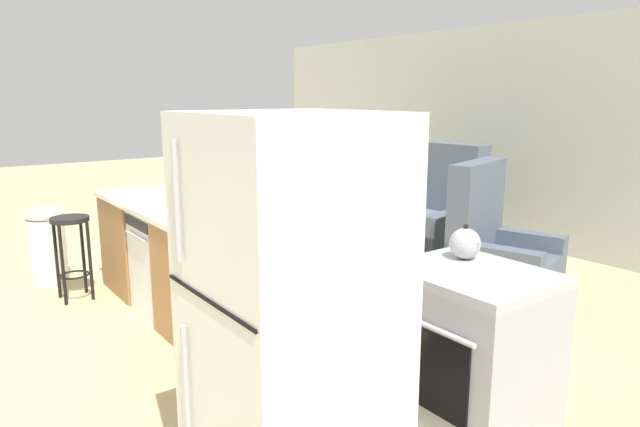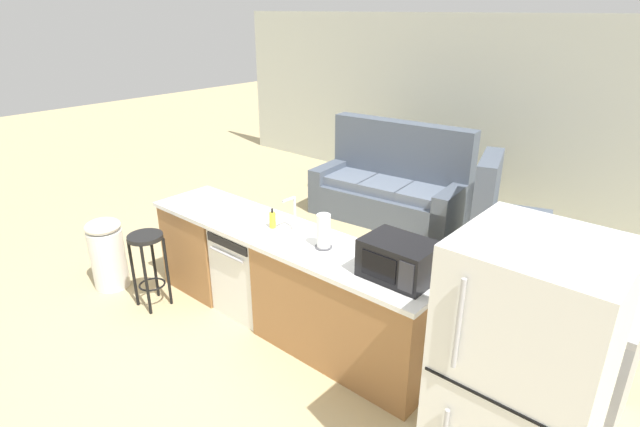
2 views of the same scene
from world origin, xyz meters
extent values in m
plane|color=tan|center=(0.00, 0.00, 0.00)|extent=(24.00, 24.00, 0.00)
cube|color=beige|center=(0.30, 4.20, 1.30)|extent=(10.00, 0.06, 2.60)
cube|color=#9E6B3D|center=(-0.93, 0.00, 0.43)|extent=(0.75, 0.62, 0.86)
cube|color=#9E6B3D|center=(0.83, 0.00, 0.43)|extent=(1.55, 0.62, 0.86)
cube|color=white|center=(0.15, 0.00, 0.88)|extent=(2.94, 0.66, 0.04)
cube|color=#3F2A18|center=(0.15, 0.00, 0.04)|extent=(2.86, 0.56, 0.08)
cube|color=white|center=(-0.25, 0.00, 0.42)|extent=(0.58, 0.58, 0.84)
cube|color=black|center=(-0.25, -0.30, 0.78)|extent=(0.52, 0.01, 0.08)
cylinder|color=#B2B2B7|center=(-0.25, -0.31, 0.68)|extent=(0.44, 0.02, 0.02)
cube|color=#A8AAB2|center=(2.35, 0.55, 0.42)|extent=(0.76, 0.64, 0.85)
cube|color=black|center=(2.35, 0.22, 0.47)|extent=(0.53, 0.01, 0.43)
cylinder|color=silver|center=(2.35, 0.20, 0.70)|extent=(0.61, 0.03, 0.03)
cube|color=#B7B7BC|center=(2.35, 0.55, 0.88)|extent=(0.76, 0.64, 0.05)
torus|color=black|center=(2.18, 0.42, 0.89)|extent=(0.16, 0.16, 0.01)
torus|color=black|center=(2.52, 0.42, 0.89)|extent=(0.16, 0.16, 0.01)
torus|color=black|center=(2.18, 0.68, 0.89)|extent=(0.16, 0.16, 0.01)
torus|color=black|center=(2.52, 0.68, 0.89)|extent=(0.16, 0.16, 0.01)
cube|color=white|center=(2.35, -0.55, 0.86)|extent=(0.72, 0.70, 1.71)
cylinder|color=#B2B2B7|center=(2.15, -0.92, 1.39)|extent=(0.02, 0.02, 0.45)
cylinder|color=#B2B2B7|center=(2.15, -0.92, 0.53)|extent=(0.02, 0.02, 0.74)
cube|color=black|center=(2.35, -0.90, 1.06)|extent=(0.68, 0.01, 0.01)
cube|color=black|center=(1.29, 0.00, 1.04)|extent=(0.50, 0.36, 0.28)
cube|color=black|center=(1.24, -0.18, 1.04)|extent=(0.27, 0.01, 0.18)
cube|color=#2D2D33|center=(1.46, -0.18, 1.04)|extent=(0.11, 0.01, 0.21)
cylinder|color=silver|center=(0.16, 0.13, 0.92)|extent=(0.07, 0.07, 0.03)
cylinder|color=silver|center=(0.16, 0.13, 1.06)|extent=(0.02, 0.02, 0.26)
cylinder|color=silver|center=(0.16, 0.06, 1.19)|extent=(0.02, 0.14, 0.02)
cylinder|color=#4C4C51|center=(0.58, 0.01, 0.91)|extent=(0.14, 0.14, 0.01)
cylinder|color=white|center=(0.58, 0.01, 1.05)|extent=(0.11, 0.11, 0.27)
cylinder|color=yellow|center=(0.00, 0.02, 0.97)|extent=(0.06, 0.06, 0.14)
cylinder|color=black|center=(0.00, 0.02, 1.06)|extent=(0.02, 0.02, 0.04)
sphere|color=#B2B2B7|center=(2.18, 0.68, 0.99)|extent=(0.17, 0.17, 0.17)
sphere|color=black|center=(2.18, 0.68, 1.08)|extent=(0.03, 0.03, 0.03)
cone|color=#B2B2B7|center=(2.26, 0.68, 1.00)|extent=(0.08, 0.04, 0.06)
cylinder|color=black|center=(-1.03, -0.62, 0.72)|extent=(0.32, 0.32, 0.04)
cylinder|color=black|center=(-1.14, -0.73, 0.35)|extent=(0.03, 0.03, 0.70)
cylinder|color=black|center=(-0.91, -0.73, 0.35)|extent=(0.03, 0.03, 0.70)
cylinder|color=black|center=(-1.14, -0.50, 0.35)|extent=(0.03, 0.03, 0.70)
cylinder|color=black|center=(-0.91, -0.50, 0.35)|extent=(0.03, 0.03, 0.70)
torus|color=black|center=(-1.03, -0.62, 0.22)|extent=(0.25, 0.25, 0.02)
cylinder|color=white|center=(-1.67, -0.70, 0.31)|extent=(0.34, 0.34, 0.62)
ellipsoid|color=white|center=(-1.67, -0.70, 0.67)|extent=(0.35, 0.35, 0.14)
cube|color=#515B6B|center=(-0.52, 2.63, 0.21)|extent=(2.08, 1.08, 0.42)
cube|color=#515B6B|center=(-0.55, 2.96, 0.64)|extent=(2.01, 0.43, 1.27)
cube|color=#515B6B|center=(-1.42, 2.55, 0.31)|extent=(0.28, 0.91, 0.62)
cube|color=#515B6B|center=(0.38, 2.72, 0.31)|extent=(0.28, 0.91, 0.62)
cube|color=slate|center=(-1.06, 2.53, 0.48)|extent=(0.62, 0.68, 0.12)
cube|color=slate|center=(-0.52, 2.58, 0.48)|extent=(0.62, 0.68, 0.12)
cube|color=slate|center=(0.03, 2.64, 0.48)|extent=(0.62, 0.68, 0.12)
cube|color=#515B6B|center=(1.21, 2.45, 0.20)|extent=(1.01, 1.05, 0.40)
cube|color=#515B6B|center=(0.92, 2.36, 0.60)|extent=(0.44, 0.87, 1.20)
cube|color=#515B6B|center=(1.31, 2.12, 0.28)|extent=(0.81, 0.39, 0.55)
cube|color=#515B6B|center=(1.11, 2.78, 0.28)|extent=(0.81, 0.39, 0.55)
camera|label=1|loc=(4.12, -1.71, 1.77)|focal=32.00mm
camera|label=2|loc=(2.89, -2.69, 2.66)|focal=28.00mm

